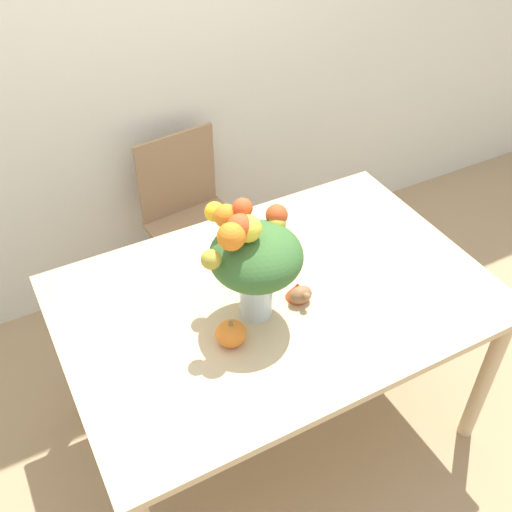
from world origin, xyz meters
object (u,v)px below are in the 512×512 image
flower_vase (254,257)px  pumpkin (231,333)px  dining_chair_near_window (194,222)px  turkey_figurine (299,292)px

flower_vase → pumpkin: size_ratio=4.30×
pumpkin → dining_chair_near_window: size_ratio=0.11×
flower_vase → dining_chair_near_window: flower_vase is taller
pumpkin → flower_vase: bearing=33.6°
pumpkin → dining_chair_near_window: bearing=74.2°
dining_chair_near_window → turkey_figurine: bearing=-95.3°
pumpkin → turkey_figurine: 0.30m
flower_vase → dining_chair_near_window: size_ratio=0.49×
flower_vase → turkey_figurine: flower_vase is taller
turkey_figurine → dining_chair_near_window: (-0.01, 0.93, -0.32)m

